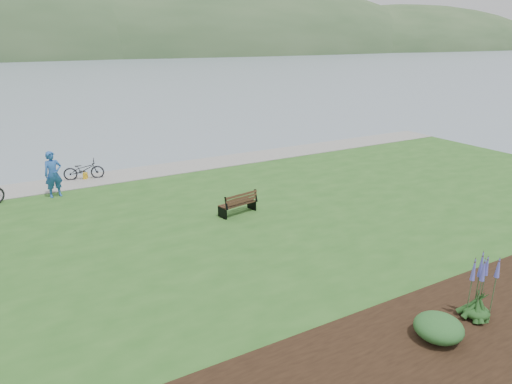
% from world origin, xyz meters
% --- Properties ---
extents(ground, '(600.00, 600.00, 0.00)m').
position_xyz_m(ground, '(0.00, 0.00, 0.00)').
color(ground, slate).
rests_on(ground, ground).
extents(lawn, '(34.00, 20.00, 0.40)m').
position_xyz_m(lawn, '(0.00, -2.00, 0.20)').
color(lawn, '#26541D').
rests_on(lawn, ground).
extents(shoreline_path, '(34.00, 2.20, 0.03)m').
position_xyz_m(shoreline_path, '(0.00, 6.90, 0.42)').
color(shoreline_path, gray).
rests_on(shoreline_path, lawn).
extents(far_hillside, '(580.00, 80.00, 38.00)m').
position_xyz_m(far_hillside, '(20.00, 170.00, 0.00)').
color(far_hillside, '#314D2B').
rests_on(far_hillside, ground).
extents(park_bench, '(1.53, 0.84, 0.90)m').
position_xyz_m(park_bench, '(-0.98, -0.36, 0.85)').
color(park_bench, '#311F13').
rests_on(park_bench, lawn).
extents(person, '(0.90, 0.68, 2.28)m').
position_xyz_m(person, '(-6.72, 5.26, 1.54)').
color(person, '#2250A0').
rests_on(person, lawn).
extents(bicycle_a, '(1.00, 1.91, 0.95)m').
position_xyz_m(bicycle_a, '(-5.23, 7.20, 0.88)').
color(bicycle_a, black).
rests_on(bicycle_a, lawn).
extents(pannier, '(0.26, 0.33, 0.31)m').
position_xyz_m(pannier, '(-5.19, 7.20, 0.55)').
color(pannier, gold).
rests_on(pannier, lawn).
extents(echium_4, '(0.62, 0.62, 1.93)m').
position_xyz_m(echium_4, '(0.76, -9.15, 1.26)').
color(echium_4, '#163B15').
rests_on(echium_4, garden_bed).
extents(shrub_0, '(1.07, 1.07, 0.54)m').
position_xyz_m(shrub_0, '(-0.67, -9.24, 0.71)').
color(shrub_0, '#1E4C21').
rests_on(shrub_0, garden_bed).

